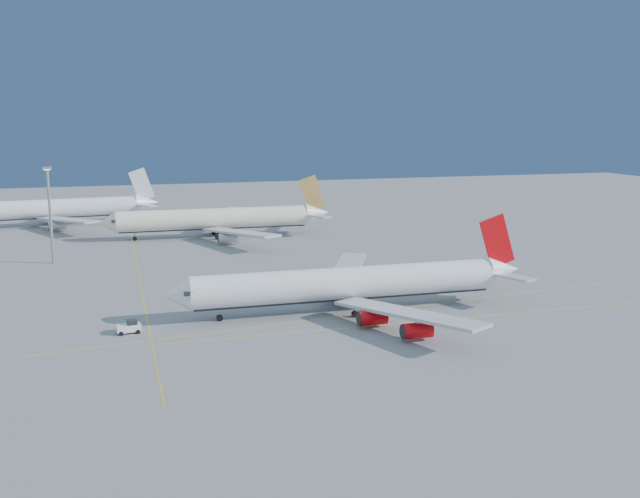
{
  "coord_description": "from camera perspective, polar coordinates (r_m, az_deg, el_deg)",
  "views": [
    {
      "loc": [
        -44.77,
        -122.77,
        35.13
      ],
      "look_at": [
        -2.81,
        20.18,
        7.0
      ],
      "focal_mm": 40.0,
      "sensor_mm": 36.0,
      "label": 1
    }
  ],
  "objects": [
    {
      "name": "airliner_etihad",
      "position": [
        209.45,
        -8.09,
        2.41
      ],
      "size": [
        67.01,
        62.03,
        17.52
      ],
      "rotation": [
        0.0,
        0.0,
        -0.02
      ],
      "color": "#ECE3C9",
      "rests_on": "ground"
    },
    {
      "name": "airliner_virgin",
      "position": [
        129.3,
        2.75,
        -2.77
      ],
      "size": [
        67.75,
        61.03,
        16.75
      ],
      "rotation": [
        0.0,
        0.0,
        -0.01
      ],
      "color": "white",
      "rests_on": "ground"
    },
    {
      "name": "ground",
      "position": [
        135.32,
        3.56,
        -4.38
      ],
      "size": [
        500.0,
        500.0,
        0.0
      ],
      "primitive_type": "plane",
      "color": "slate",
      "rests_on": "ground"
    },
    {
      "name": "taxiway_lines",
      "position": [
        137.14,
        -3.15,
        -4.16
      ],
      "size": [
        118.86,
        140.0,
        0.02
      ],
      "color": "#D0BD0B",
      "rests_on": "ground"
    },
    {
      "name": "airliner_third",
      "position": [
        244.14,
        -20.48,
        3.03
      ],
      "size": [
        66.82,
        61.38,
        17.92
      ],
      "rotation": [
        0.0,
        0.0,
        0.09
      ],
      "color": "white",
      "rests_on": "ground"
    },
    {
      "name": "light_mast",
      "position": [
        180.76,
        -20.82,
        3.16
      ],
      "size": [
        2.0,
        2.0,
        23.09
      ],
      "color": "gray",
      "rests_on": "ground"
    },
    {
      "name": "pushback_tug",
      "position": [
        121.13,
        -15.01,
        -6.05
      ],
      "size": [
        4.05,
        2.74,
        2.17
      ],
      "rotation": [
        0.0,
        0.0,
        0.12
      ],
      "color": "white",
      "rests_on": "ground"
    }
  ]
}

